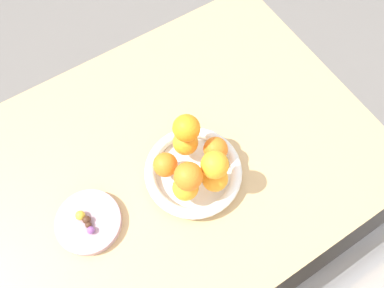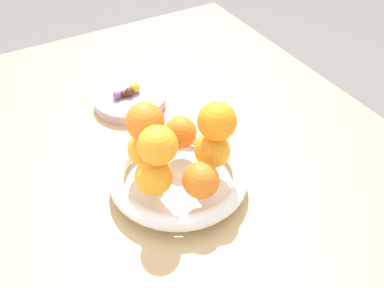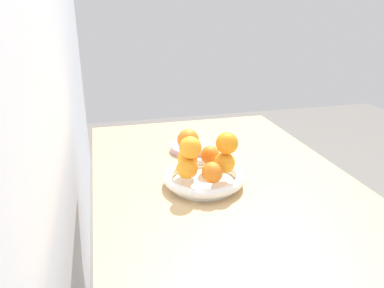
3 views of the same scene
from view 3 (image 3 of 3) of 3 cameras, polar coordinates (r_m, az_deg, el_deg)
dining_table at (r=1.20m, az=4.19°, el=-8.36°), size 1.10×0.76×0.74m
fruit_bowl at (r=1.08m, az=1.82°, el=-5.25°), size 0.23×0.23×0.04m
candy_dish at (r=1.32m, az=-0.11°, el=-0.61°), size 0.15×0.15×0.02m
orange_0 at (r=1.09m, az=-0.68°, el=-2.20°), size 0.06×0.06×0.06m
orange_1 at (r=1.02m, az=-0.75°, el=-3.70°), size 0.06×0.06×0.06m
orange_2 at (r=1.00m, az=3.11°, el=-4.37°), size 0.06×0.06×0.06m
orange_3 at (r=1.06m, az=4.98°, el=-2.88°), size 0.06×0.06×0.06m
orange_4 at (r=1.11m, az=2.76°, el=-1.70°), size 0.06×0.06×0.06m
orange_5 at (r=1.03m, az=5.35°, el=0.13°), size 0.06×0.06×0.06m
orange_6 at (r=1.06m, az=-0.60°, el=0.65°), size 0.06×0.06×0.06m
orange_7 at (r=1.00m, az=-0.25°, el=-0.54°), size 0.06×0.06×0.06m
candy_ball_0 at (r=1.31m, az=-0.11°, el=0.21°), size 0.02×0.02×0.02m
candy_ball_1 at (r=1.31m, az=-0.63°, el=0.11°), size 0.01×0.01×0.01m
candy_ball_2 at (r=1.32m, az=0.48°, el=0.45°), size 0.02×0.02×0.02m
candy_ball_3 at (r=1.31m, az=-1.22°, el=0.12°), size 0.02×0.02×0.02m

